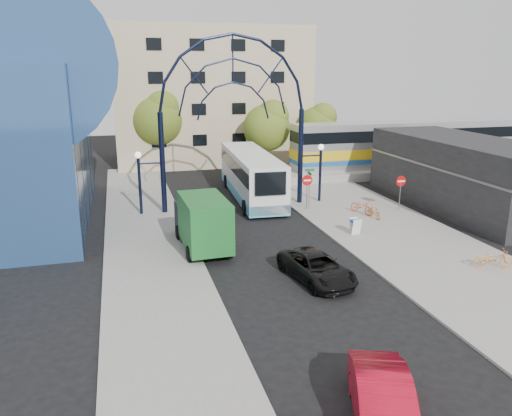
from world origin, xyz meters
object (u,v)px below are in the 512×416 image
object	(u,v)px
do_not_enter_sign	(401,185)
black_suv	(317,268)
street_name_sign	(309,180)
red_sedan	(383,403)
bike_far_a	(494,259)
train_car	(418,143)
gateway_arch	(233,87)
stop_sign	(307,184)
tree_north_c	(318,125)
bike_near_a	(362,206)
city_bus	(251,175)
tree_north_b	(158,117)
tree_north_a	(268,125)
bike_near_b	(374,212)
sandwich_board	(355,224)
green_truck	(202,222)

from	to	relation	value
do_not_enter_sign	black_suv	world-z (taller)	do_not_enter_sign
street_name_sign	red_sedan	bearing A→B (deg)	-106.20
bike_far_a	train_car	bearing A→B (deg)	-3.62
gateway_arch	stop_sign	bearing A→B (deg)	-22.63
tree_north_c	bike_near_a	xyz separation A→B (m)	(-4.07, -17.96, -3.65)
city_bus	bike_far_a	distance (m)	19.25
bike_far_a	tree_north_b	bearing A→B (deg)	44.54
train_car	bike_far_a	size ratio (longest dim) A/B	13.40
do_not_enter_sign	street_name_sign	world-z (taller)	street_name_sign
tree_north_a	bike_near_b	world-z (taller)	tree_north_a
sandwich_board	tree_north_a	size ratio (longest dim) A/B	0.14
tree_north_a	green_truck	distance (m)	22.10
tree_north_b	bike_near_a	world-z (taller)	tree_north_b
tree_north_b	black_suv	bearing A→B (deg)	-80.91
sandwich_board	do_not_enter_sign	bearing A→B (deg)	36.68
gateway_arch	do_not_enter_sign	size ratio (longest dim) A/B	5.50
green_truck	gateway_arch	bearing A→B (deg)	62.75
bike_far_a	black_suv	bearing A→B (deg)	102.97
do_not_enter_sign	train_car	size ratio (longest dim) A/B	0.10
tree_north_b	train_car	bearing A→B (deg)	-18.36
tree_north_c	bike_far_a	world-z (taller)	tree_north_c
sandwich_board	red_sedan	world-z (taller)	red_sedan
tree_north_c	black_suv	distance (m)	29.94
bike_far_a	sandwich_board	bearing A→B (deg)	52.68
street_name_sign	tree_north_a	xyz separation A→B (m)	(0.92, 13.33, 2.48)
gateway_arch	bike_far_a	xyz separation A→B (m)	(9.84, -14.75, -7.94)
stop_sign	bike_near_a	world-z (taller)	stop_sign
street_name_sign	tree_north_a	world-z (taller)	tree_north_a
green_truck	bike_near_b	world-z (taller)	green_truck
bike_far_a	bike_near_b	bearing A→B (deg)	29.51
tree_north_c	bike_near_a	distance (m)	18.77
city_bus	stop_sign	bearing A→B (deg)	-56.16
green_truck	bike_near_b	distance (m)	12.24
gateway_arch	tree_north_c	distance (m)	18.95
do_not_enter_sign	street_name_sign	distance (m)	6.36
street_name_sign	city_bus	size ratio (longest dim) A/B	0.22
tree_north_c	black_suv	world-z (taller)	tree_north_c
stop_sign	bike_near_a	distance (m)	4.07
gateway_arch	bike_near_b	size ratio (longest dim) A/B	9.00
black_suv	bike_far_a	distance (m)	9.08
train_car	city_bus	distance (m)	18.77
street_name_sign	gateway_arch	bearing A→B (deg)	164.93
do_not_enter_sign	city_bus	bearing A→B (deg)	142.98
tree_north_c	city_bus	distance (m)	15.25
gateway_arch	street_name_sign	size ratio (longest dim) A/B	4.87
bike_near_b	tree_north_a	bearing A→B (deg)	91.10
tree_north_c	green_truck	bearing A→B (deg)	-126.14
sandwich_board	train_car	distance (m)	21.65
street_name_sign	bike_near_b	size ratio (longest dim) A/B	1.85
sandwich_board	gateway_arch	bearing A→B (deg)	124.91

